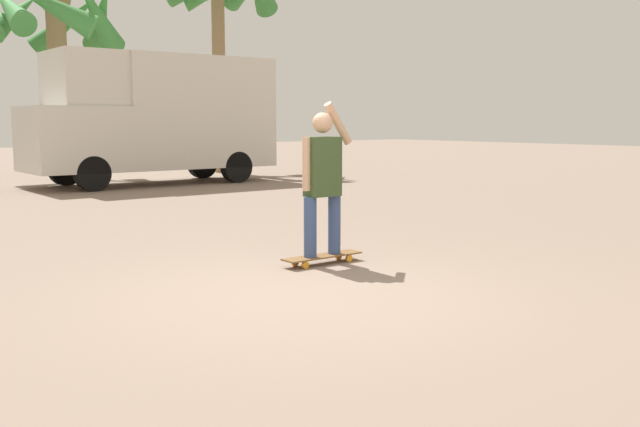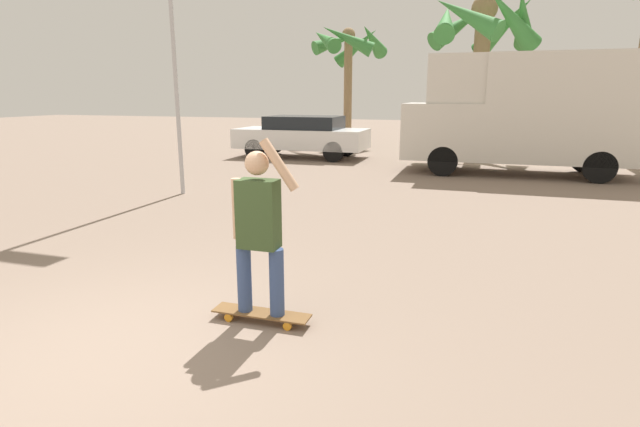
{
  "view_description": "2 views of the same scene",
  "coord_description": "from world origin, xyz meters",
  "px_view_note": "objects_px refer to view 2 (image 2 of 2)",
  "views": [
    {
      "loc": [
        -3.79,
        -5.11,
        1.57
      ],
      "look_at": [
        1.32,
        1.44,
        0.49
      ],
      "focal_mm": 40.0,
      "sensor_mm": 36.0,
      "label": 1
    },
    {
      "loc": [
        2.89,
        -3.12,
        2.16
      ],
      "look_at": [
        1.33,
        1.82,
        0.92
      ],
      "focal_mm": 28.0,
      "sensor_mm": 36.0,
      "label": 2
    }
  ],
  "objects_px": {
    "skateboard": "(261,314)",
    "palm_tree_far_left": "(348,47)",
    "parked_car_white": "(302,135)",
    "palm_tree_center_background": "(484,30)",
    "person_skateboarder": "(259,224)",
    "camper_van": "(526,111)"
  },
  "relations": [
    {
      "from": "parked_car_white",
      "to": "skateboard",
      "type": "bearing_deg",
      "value": -72.26
    },
    {
      "from": "skateboard",
      "to": "palm_tree_far_left",
      "type": "distance_m",
      "value": 17.66
    },
    {
      "from": "skateboard",
      "to": "palm_tree_center_background",
      "type": "xyz_separation_m",
      "value": [
        1.8,
        14.01,
        4.11
      ]
    },
    {
      "from": "camper_van",
      "to": "palm_tree_center_background",
      "type": "xyz_separation_m",
      "value": [
        -1.25,
        3.41,
        2.47
      ]
    },
    {
      "from": "person_skateboarder",
      "to": "palm_tree_center_background",
      "type": "relative_size",
      "value": 0.31
    },
    {
      "from": "camper_van",
      "to": "palm_tree_far_left",
      "type": "xyz_separation_m",
      "value": [
        -6.59,
        6.25,
        2.33
      ]
    },
    {
      "from": "skateboard",
      "to": "parked_car_white",
      "type": "distance_m",
      "value": 12.94
    },
    {
      "from": "person_skateboarder",
      "to": "palm_tree_far_left",
      "type": "relative_size",
      "value": 0.34
    },
    {
      "from": "skateboard",
      "to": "person_skateboarder",
      "type": "distance_m",
      "value": 0.9
    },
    {
      "from": "skateboard",
      "to": "parked_car_white",
      "type": "relative_size",
      "value": 0.22
    },
    {
      "from": "camper_van",
      "to": "parked_car_white",
      "type": "bearing_deg",
      "value": 166.26
    },
    {
      "from": "skateboard",
      "to": "palm_tree_far_left",
      "type": "relative_size",
      "value": 0.19
    },
    {
      "from": "palm_tree_center_background",
      "to": "palm_tree_far_left",
      "type": "xyz_separation_m",
      "value": [
        -5.34,
        2.83,
        -0.14
      ]
    },
    {
      "from": "palm_tree_center_background",
      "to": "palm_tree_far_left",
      "type": "distance_m",
      "value": 6.05
    },
    {
      "from": "parked_car_white",
      "to": "camper_van",
      "type": "bearing_deg",
      "value": -13.74
    },
    {
      "from": "parked_car_white",
      "to": "palm_tree_center_background",
      "type": "distance_m",
      "value": 6.89
    },
    {
      "from": "skateboard",
      "to": "camper_van",
      "type": "relative_size",
      "value": 0.16
    },
    {
      "from": "palm_tree_center_background",
      "to": "parked_car_white",
      "type": "bearing_deg",
      "value": -163.46
    },
    {
      "from": "parked_car_white",
      "to": "palm_tree_far_left",
      "type": "relative_size",
      "value": 0.9
    },
    {
      "from": "skateboard",
      "to": "palm_tree_center_background",
      "type": "distance_m",
      "value": 14.71
    },
    {
      "from": "skateboard",
      "to": "parked_car_white",
      "type": "height_order",
      "value": "parked_car_white"
    },
    {
      "from": "camper_van",
      "to": "palm_tree_center_background",
      "type": "distance_m",
      "value": 4.4
    }
  ]
}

